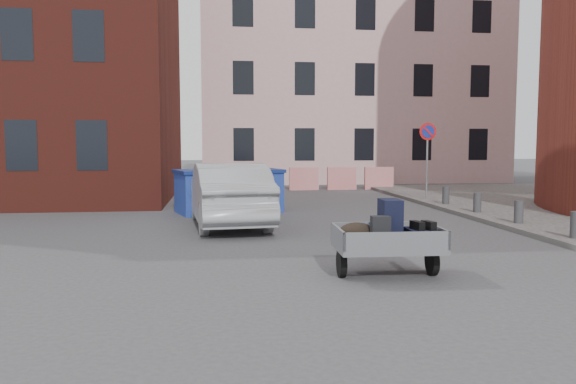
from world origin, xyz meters
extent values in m
plane|color=#38383A|center=(0.00, 0.00, 0.00)|extent=(120.00, 120.00, 0.00)
cube|color=#591E16|center=(-9.00, 13.00, 7.00)|extent=(12.00, 10.00, 14.00)
cube|color=#D0A0A0|center=(6.00, 22.00, 7.00)|extent=(16.00, 8.00, 14.00)
cylinder|color=gray|center=(6.00, 9.50, 1.42)|extent=(0.07, 0.07, 2.60)
cylinder|color=red|center=(6.00, 9.48, 2.47)|extent=(0.60, 0.03, 0.60)
cylinder|color=navy|center=(6.00, 9.46, 2.47)|extent=(0.44, 0.03, 0.44)
cylinder|color=#3A3A3D|center=(6.00, 1.20, 0.40)|extent=(0.22, 0.22, 0.55)
cylinder|color=#3A3A3D|center=(6.00, 3.40, 0.40)|extent=(0.22, 0.22, 0.55)
cylinder|color=#3A3A3D|center=(6.00, 5.60, 0.40)|extent=(0.22, 0.22, 0.55)
cylinder|color=#3A3A3D|center=(6.00, 7.80, 0.40)|extent=(0.22, 0.22, 0.55)
cube|color=red|center=(2.50, 15.00, 0.50)|extent=(1.30, 0.18, 1.00)
cube|color=red|center=(4.20, 15.00, 0.50)|extent=(1.30, 0.18, 1.00)
cube|color=red|center=(5.90, 15.00, 0.50)|extent=(1.30, 0.18, 1.00)
cylinder|color=black|center=(0.59, -1.00, 0.22)|extent=(0.12, 0.44, 0.44)
cylinder|color=black|center=(2.03, -1.06, 0.22)|extent=(0.12, 0.44, 0.44)
cube|color=slate|center=(1.31, -1.03, 0.46)|extent=(1.64, 1.16, 0.08)
cube|color=slate|center=(0.53, -1.00, 0.64)|extent=(0.08, 1.10, 0.28)
cube|color=slate|center=(2.09, -1.06, 0.64)|extent=(0.08, 1.10, 0.28)
cube|color=slate|center=(1.33, -0.50, 0.64)|extent=(1.60, 0.10, 0.28)
cube|color=slate|center=(1.29, -1.56, 0.64)|extent=(1.60, 0.10, 0.28)
cube|color=slate|center=(1.35, -0.13, 0.40)|extent=(0.11, 0.70, 0.06)
cube|color=black|center=(1.36, -0.98, 0.85)|extent=(0.32, 0.46, 0.70)
cube|color=black|center=(1.81, -1.15, 0.62)|extent=(0.42, 0.61, 0.25)
ellipsoid|color=black|center=(0.81, -1.06, 0.68)|extent=(0.61, 0.38, 0.36)
cube|color=black|center=(1.12, -1.27, 0.74)|extent=(0.29, 0.19, 0.48)
ellipsoid|color=blue|center=(1.28, -0.68, 0.62)|extent=(0.37, 0.31, 0.24)
cube|color=black|center=(1.73, -1.19, 0.81)|extent=(0.17, 0.29, 0.13)
cube|color=black|center=(1.91, -1.20, 0.81)|extent=(0.17, 0.29, 0.13)
cube|color=#213C9F|center=(-0.96, 7.43, 0.59)|extent=(3.27, 2.27, 1.19)
cube|color=navy|center=(-0.96, 7.43, 1.24)|extent=(3.39, 2.39, 0.10)
imported|color=#9A9CA0|center=(-1.03, 4.74, 0.79)|extent=(2.15, 4.94, 1.58)
camera|label=1|loc=(-1.30, -9.37, 2.07)|focal=35.00mm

